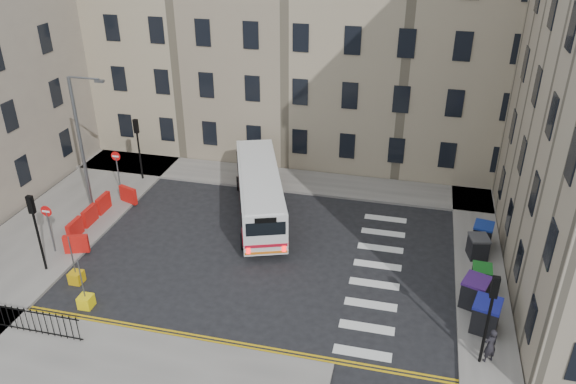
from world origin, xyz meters
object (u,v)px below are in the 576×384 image
at_px(streetlamp, 81,144).
at_px(pedestrian, 490,346).
at_px(wheelie_bin_b, 475,292).
at_px(bollard_chevron, 86,301).
at_px(bus, 259,191).
at_px(wheelie_bin_a, 486,315).
at_px(bollard_yellow, 77,277).
at_px(wheelie_bin_c, 481,277).
at_px(wheelie_bin_d, 478,247).
at_px(wheelie_bin_e, 483,234).

xyz_separation_m(streetlamp, pedestrian, (21.90, -7.39, -3.40)).
distance_m(wheelie_bin_b, bollard_chevron, 17.56).
height_order(bus, pedestrian, bus).
bearing_deg(wheelie_bin_a, bus, 162.81).
xyz_separation_m(wheelie_bin_b, bollard_yellow, (-18.51, -2.59, -0.53)).
height_order(wheelie_bin_c, bollard_chevron, wheelie_bin_c).
bearing_deg(streetlamp, bollard_yellow, -65.08).
relative_size(wheelie_bin_d, wheelie_bin_e, 0.96).
relative_size(streetlamp, wheelie_bin_d, 6.59).
relative_size(bus, bollard_yellow, 16.83).
bearing_deg(wheelie_bin_d, bollard_yellow, -172.92).
distance_m(wheelie_bin_d, bollard_chevron, 19.26).
bearing_deg(bus, wheelie_bin_d, -28.20).
bearing_deg(wheelie_bin_a, wheelie_bin_e, 101.70).
relative_size(wheelie_bin_a, pedestrian, 0.94).
xyz_separation_m(wheelie_bin_d, bollard_chevron, (-17.43, -8.18, -0.44)).
relative_size(bollard_yellow, bollard_chevron, 1.00).
height_order(wheelie_bin_c, bollard_yellow, wheelie_bin_c).
bearing_deg(pedestrian, wheelie_bin_a, -120.64).
xyz_separation_m(wheelie_bin_a, wheelie_bin_d, (0.00, 5.63, -0.11)).
bearing_deg(bollard_chevron, wheelie_bin_a, 8.33).
height_order(streetlamp, wheelie_bin_d, streetlamp).
bearing_deg(bollard_chevron, wheelie_bin_b, 13.63).
distance_m(bus, wheelie_bin_c, 12.91).
bearing_deg(wheelie_bin_c, bus, 162.74).
xyz_separation_m(bus, wheelie_bin_a, (12.10, -7.39, -0.71)).
distance_m(wheelie_bin_c, wheelie_bin_d, 2.65).
bearing_deg(streetlamp, bus, 11.24).
bearing_deg(bus, bollard_chevron, -138.09).
relative_size(streetlamp, wheelie_bin_c, 7.23).
xyz_separation_m(bus, wheelie_bin_b, (11.74, -5.81, -0.73)).
height_order(wheelie_bin_a, wheelie_bin_b, wheelie_bin_a).
xyz_separation_m(wheelie_bin_b, wheelie_bin_e, (0.67, 5.26, -0.06)).
distance_m(wheelie_bin_e, bollard_chevron, 20.07).
relative_size(bus, wheelie_bin_e, 7.87).
bearing_deg(pedestrian, bus, -69.03).
distance_m(wheelie_bin_c, wheelie_bin_e, 3.88).
height_order(wheelie_bin_b, wheelie_bin_e, wheelie_bin_b).
relative_size(pedestrian, bollard_chevron, 2.62).
xyz_separation_m(wheelie_bin_c, wheelie_bin_e, (0.30, 3.86, 0.05)).
xyz_separation_m(bus, pedestrian, (12.13, -9.33, -0.63)).
bearing_deg(wheelie_bin_b, wheelie_bin_d, 104.97).
bearing_deg(streetlamp, bollard_chevron, -60.92).
xyz_separation_m(streetlamp, wheelie_bin_c, (21.87, -2.47, -3.62)).
relative_size(wheelie_bin_b, bollard_chevron, 2.53).
bearing_deg(wheelie_bin_a, wheelie_bin_b, 117.15).
height_order(wheelie_bin_d, wheelie_bin_e, wheelie_bin_e).
bearing_deg(wheelie_bin_c, wheelie_bin_b, -101.83).
height_order(wheelie_bin_b, bollard_chevron, wheelie_bin_b).
relative_size(wheelie_bin_c, wheelie_bin_d, 0.91).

